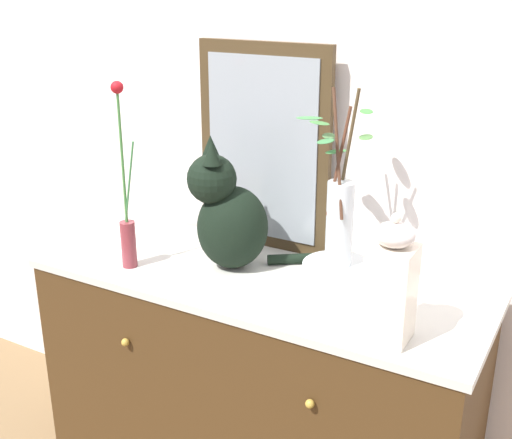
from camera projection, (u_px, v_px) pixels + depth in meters
The scene contains 8 objects.
wall_back at pixel (307, 101), 2.04m from camera, with size 4.40×0.08×2.60m, color white.
sideboard at pixel (256, 393), 2.08m from camera, with size 1.37×0.52×0.83m.
mirror_leaning at pixel (264, 148), 2.05m from camera, with size 0.45×0.03×0.66m.
cat_sitting at pixel (228, 215), 1.94m from camera, with size 0.37×0.31×0.40m.
vase_slim_green at pixel (127, 220), 1.95m from camera, with size 0.07×0.05×0.57m.
bowl_porcelain at pixel (337, 275), 1.87m from camera, with size 0.20×0.20×0.07m, color white.
vase_glass_clear at pixel (339, 215), 1.80m from camera, with size 0.19×0.21×0.50m.
jar_lidded_porcelain at pixel (391, 284), 1.55m from camera, with size 0.11×0.11×0.33m.
Camera 1 is at (0.86, -1.53, 1.66)m, focal length 45.67 mm.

